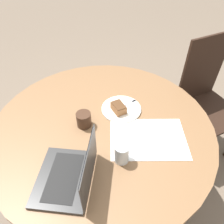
{
  "coord_description": "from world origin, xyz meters",
  "views": [
    {
      "loc": [
        -0.24,
        -0.82,
        1.67
      ],
      "look_at": [
        0.08,
        0.04,
        0.79
      ],
      "focal_mm": 35.0,
      "sensor_mm": 36.0,
      "label": 1
    }
  ],
  "objects_px": {
    "chair": "(205,101)",
    "laptop": "(70,175)",
    "coffee_glass": "(84,119)",
    "plate": "(121,109)"
  },
  "relations": [
    {
      "from": "chair",
      "to": "laptop",
      "type": "bearing_deg",
      "value": 15.48
    },
    {
      "from": "chair",
      "to": "coffee_glass",
      "type": "bearing_deg",
      "value": 2.0
    },
    {
      "from": "chair",
      "to": "laptop",
      "type": "height_order",
      "value": "chair"
    },
    {
      "from": "coffee_glass",
      "to": "laptop",
      "type": "height_order",
      "value": "laptop"
    },
    {
      "from": "coffee_glass",
      "to": "plate",
      "type": "bearing_deg",
      "value": 10.5
    },
    {
      "from": "laptop",
      "to": "chair",
      "type": "bearing_deg",
      "value": -42.77
    },
    {
      "from": "chair",
      "to": "laptop",
      "type": "xyz_separation_m",
      "value": [
        -1.16,
        -0.45,
        0.27
      ]
    },
    {
      "from": "plate",
      "to": "laptop",
      "type": "height_order",
      "value": "laptop"
    },
    {
      "from": "chair",
      "to": "plate",
      "type": "xyz_separation_m",
      "value": [
        -0.77,
        -0.09,
        0.24
      ]
    },
    {
      "from": "chair",
      "to": "coffee_glass",
      "type": "height_order",
      "value": "chair"
    }
  ]
}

